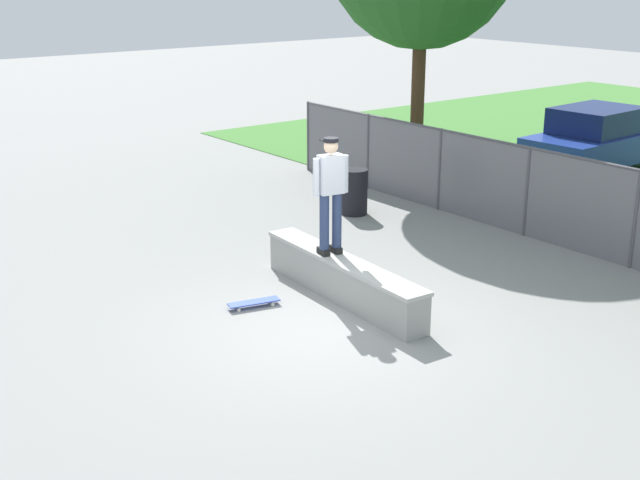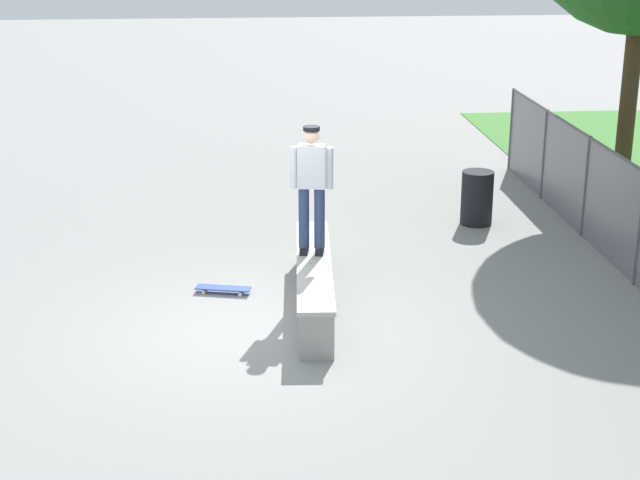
{
  "view_description": "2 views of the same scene",
  "coord_description": "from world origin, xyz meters",
  "px_view_note": "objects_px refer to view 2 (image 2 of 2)",
  "views": [
    {
      "loc": [
        8.63,
        -6.79,
        4.93
      ],
      "look_at": [
        -0.76,
        0.45,
        1.06
      ],
      "focal_mm": 47.05,
      "sensor_mm": 36.0,
      "label": 1
    },
    {
      "loc": [
        11.98,
        -0.12,
        5.28
      ],
      "look_at": [
        -0.4,
        0.96,
        1.09
      ],
      "focal_mm": 54.99,
      "sensor_mm": 36.0,
      "label": 2
    }
  ],
  "objects_px": {
    "skateboarder": "(312,184)",
    "trash_bin": "(477,198)",
    "skateboard": "(223,288)",
    "concrete_ledge": "(314,283)"
  },
  "relations": [
    {
      "from": "skateboarder",
      "to": "trash_bin",
      "type": "xyz_separation_m",
      "value": [
        -3.22,
        3.18,
        -1.21
      ]
    },
    {
      "from": "skateboard",
      "to": "trash_bin",
      "type": "height_order",
      "value": "trash_bin"
    },
    {
      "from": "concrete_ledge",
      "to": "trash_bin",
      "type": "xyz_separation_m",
      "value": [
        -3.52,
        3.17,
        0.15
      ]
    },
    {
      "from": "skateboarder",
      "to": "trash_bin",
      "type": "relative_size",
      "value": 1.93
    },
    {
      "from": "concrete_ledge",
      "to": "skateboarder",
      "type": "xyz_separation_m",
      "value": [
        -0.3,
        -0.01,
        1.36
      ]
    },
    {
      "from": "skateboard",
      "to": "skateboarder",
      "type": "bearing_deg",
      "value": 78.37
    },
    {
      "from": "trash_bin",
      "to": "skateboard",
      "type": "bearing_deg",
      "value": -56.4
    },
    {
      "from": "skateboarder",
      "to": "skateboard",
      "type": "bearing_deg",
      "value": -101.63
    },
    {
      "from": "concrete_ledge",
      "to": "trash_bin",
      "type": "bearing_deg",
      "value": 138.0
    },
    {
      "from": "trash_bin",
      "to": "skateboarder",
      "type": "bearing_deg",
      "value": -44.61
    }
  ]
}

